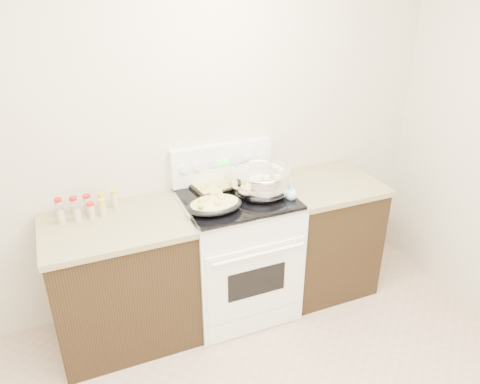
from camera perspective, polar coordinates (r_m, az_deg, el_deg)
name	(u,v)px	position (r m, az deg, el deg)	size (l,w,h in m)	color
room_shell	(300,191)	(1.60, 7.38, 0.18)	(4.10, 3.60, 2.75)	beige
counter_left	(123,281)	(3.30, -14.06, -10.46)	(0.93, 0.67, 0.92)	black
counter_right	(322,234)	(3.76, 10.00, -5.06)	(0.73, 0.67, 0.92)	black
kitchen_range	(237,251)	(3.45, -0.35, -7.23)	(0.78, 0.73, 1.22)	white
mixing_bowl	(261,182)	(3.21, 2.57, 1.25)	(0.48, 0.48, 0.24)	silver
roasting_pan	(214,204)	(3.02, -3.13, -1.48)	(0.38, 0.27, 0.12)	black
baking_sheet	(220,183)	(3.37, -2.52, 1.12)	(0.46, 0.35, 0.06)	black
wooden_spoon	(250,191)	(3.26, 1.25, 0.07)	(0.05, 0.26, 0.04)	tan
blue_ladle	(291,193)	(3.20, 6.24, -0.15)	(0.16, 0.26, 0.10)	#9ED4EC
spice_jars	(85,207)	(3.16, -18.42, -1.74)	(0.39, 0.16, 0.13)	#BFB28C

